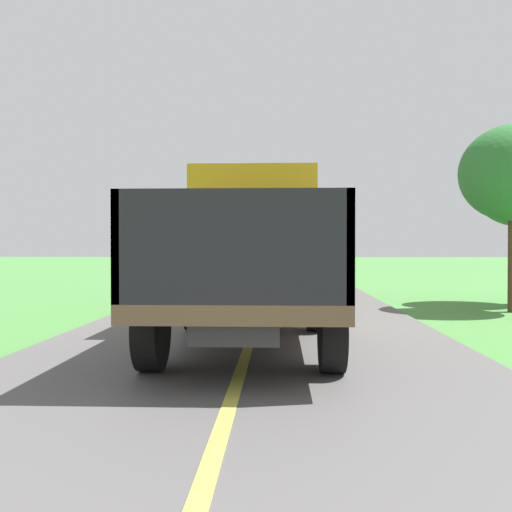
{
  "coord_description": "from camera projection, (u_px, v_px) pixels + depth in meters",
  "views": [
    {
      "loc": [
        0.46,
        3.36,
        1.52
      ],
      "look_at": [
        0.1,
        11.99,
        1.4
      ],
      "focal_mm": 40.99,
      "sensor_mm": 36.0,
      "label": 1
    }
  ],
  "objects": [
    {
      "name": "banana_truck_far",
      "position": [
        265.0,
        250.0,
        18.63
      ],
      "size": [
        2.38,
        5.81,
        2.8
      ],
      "color": "#2D2D30",
      "rests_on": "road_surface"
    },
    {
      "name": "banana_truck_near",
      "position": [
        251.0,
        251.0,
        9.31
      ],
      "size": [
        2.38,
        5.82,
        2.8
      ],
      "color": "#2D2D30",
      "rests_on": "road_surface"
    }
  ]
}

